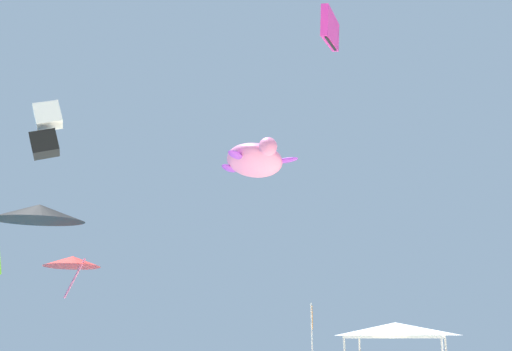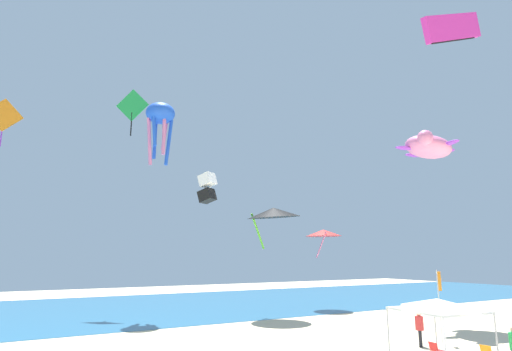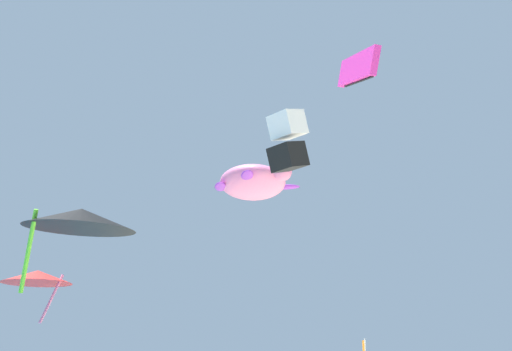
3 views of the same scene
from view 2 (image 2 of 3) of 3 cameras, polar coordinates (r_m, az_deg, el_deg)
name	(u,v)px [view 2 (image 2 of 3)]	position (r m, az deg, el deg)	size (l,w,h in m)	color
ocean_strip	(170,305)	(44.47, -11.82, -17.22)	(120.00, 26.40, 0.02)	#28668E
canopy_tent	(437,305)	(20.41, 23.87, -16.15)	(3.26, 3.53, 3.04)	#B7B7BC
folding_chair_left_of_tent	(436,349)	(23.05, 23.72, -21.21)	(0.67, 0.59, 0.82)	black
banner_flag	(439,299)	(26.90, 24.10, -15.35)	(0.36, 0.06, 4.08)	silver
person_near_umbrella	(419,326)	(25.75, 21.74, -18.78)	(0.45, 0.45, 1.88)	black
kite_box_white	(207,188)	(25.04, -6.79, -1.71)	(1.20, 1.25, 1.88)	white
kite_diamond_green	(132,107)	(42.84, -16.79, 9.09)	(2.73, 2.08, 4.83)	green
kite_delta_red	(323,233)	(40.95, 9.34, -7.87)	(4.94, 4.94, 2.72)	red
kite_parafoil_magenta	(452,28)	(31.24, 25.58, 17.95)	(5.88, 0.65, 3.53)	#E02D9E
kite_octopus_blue	(160,117)	(38.28, -13.14, 7.96)	(2.58, 2.58, 5.73)	blue
kite_diamond_orange	(4,117)	(39.20, -31.62, 6.97)	(2.84, 0.34, 4.07)	orange
kite_turtle_pink	(428,147)	(34.97, 22.76, 3.70)	(5.78, 5.75, 2.28)	pink
kite_delta_black	(274,213)	(34.63, 2.45, -5.17)	(5.66, 5.62, 3.59)	black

